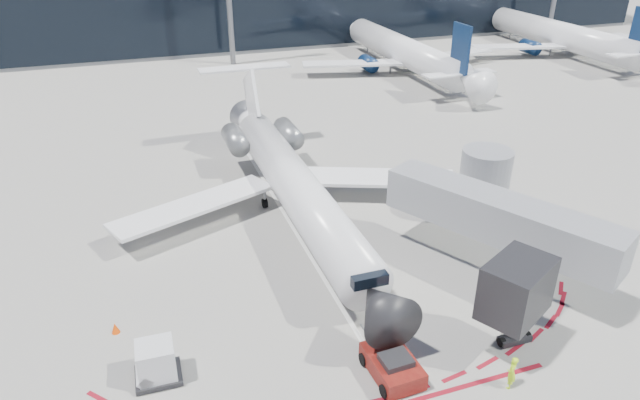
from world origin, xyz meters
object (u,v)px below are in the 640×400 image
object	(u,v)px
pushback_tug	(392,365)
regional_jet	(291,180)
ramp_worker	(512,373)
uld_container	(156,363)

from	to	relation	value
pushback_tug	regional_jet	bearing A→B (deg)	87.02
regional_jet	ramp_worker	world-z (taller)	regional_jet
pushback_tug	ramp_worker	xyz separation A→B (m)	(4.45, -2.30, 0.26)
ramp_worker	uld_container	bearing A→B (deg)	-65.29
ramp_worker	uld_container	world-z (taller)	uld_container
regional_jet	pushback_tug	size ratio (longest dim) A/B	6.17
pushback_tug	uld_container	bearing A→B (deg)	159.77
ramp_worker	regional_jet	bearing A→B (deg)	-121.00
pushback_tug	uld_container	distance (m)	10.20
pushback_tug	ramp_worker	size ratio (longest dim) A/B	2.97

